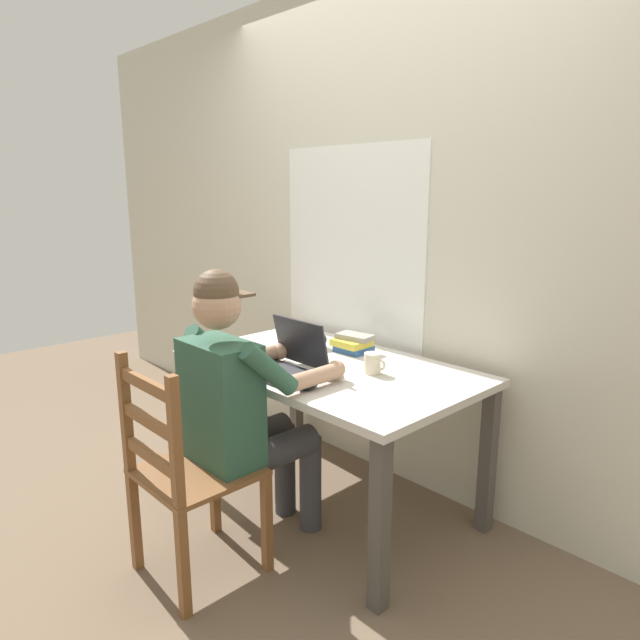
{
  "coord_description": "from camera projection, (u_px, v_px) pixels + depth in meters",
  "views": [
    {
      "loc": [
        1.82,
        -1.77,
        1.52
      ],
      "look_at": [
        0.0,
        -0.05,
        0.94
      ],
      "focal_mm": 31.81,
      "sensor_mm": 36.0,
      "label": 1
    }
  ],
  "objects": [
    {
      "name": "laptop",
      "position": [
        287.0,
        360.0,
        2.53
      ],
      "size": [
        0.33,
        0.28,
        0.23
      ],
      "color": "#232328",
      "rests_on": "desk"
    },
    {
      "name": "coffee_mug_dark",
      "position": [
        294.0,
        335.0,
        3.01
      ],
      "size": [
        0.11,
        0.07,
        0.09
      ],
      "color": "black",
      "rests_on": "desk"
    },
    {
      "name": "paper_pile_back_corner",
      "position": [
        317.0,
        372.0,
        2.52
      ],
      "size": [
        0.27,
        0.22,
        0.01
      ],
      "primitive_type": "cube",
      "rotation": [
        0.0,
        0.0,
        -0.33
      ],
      "color": "silver",
      "rests_on": "desk"
    },
    {
      "name": "seated_person",
      "position": [
        242.0,
        401.0,
        2.33
      ],
      "size": [
        0.5,
        0.6,
        1.23
      ],
      "color": "#2D5642",
      "rests_on": "ground"
    },
    {
      "name": "coffee_mug_spare",
      "position": [
        316.0,
        338.0,
        2.93
      ],
      "size": [
        0.12,
        0.08,
        0.1
      ],
      "color": "#2D384C",
      "rests_on": "desk"
    },
    {
      "name": "paper_pile_near_laptop",
      "position": [
        233.0,
        354.0,
        2.81
      ],
      "size": [
        0.28,
        0.26,
        0.01
      ],
      "primitive_type": "cube",
      "rotation": [
        0.0,
        0.0,
        -0.36
      ],
      "color": "white",
      "rests_on": "desk"
    },
    {
      "name": "desk",
      "position": [
        327.0,
        382.0,
        2.68
      ],
      "size": [
        1.4,
        0.84,
        0.72
      ],
      "color": "beige",
      "rests_on": "ground"
    },
    {
      "name": "computer_mouse",
      "position": [
        308.0,
        385.0,
        2.32
      ],
      "size": [
        0.06,
        0.1,
        0.03
      ],
      "primitive_type": "ellipsoid",
      "color": "black",
      "rests_on": "desk"
    },
    {
      "name": "wooden_chair",
      "position": [
        185.0,
        473.0,
        2.2
      ],
      "size": [
        0.42,
        0.42,
        0.93
      ],
      "color": "brown",
      "rests_on": "ground"
    },
    {
      "name": "back_wall",
      "position": [
        398.0,
        236.0,
        2.87
      ],
      "size": [
        6.0,
        0.08,
        2.6
      ],
      "color": "beige",
      "rests_on": "ground"
    },
    {
      "name": "book_stack_main",
      "position": [
        353.0,
        343.0,
        2.85
      ],
      "size": [
        0.19,
        0.16,
        0.09
      ],
      "color": "#2D5B9E",
      "rests_on": "desk"
    },
    {
      "name": "landscape_photo_print",
      "position": [
        223.0,
        353.0,
        2.84
      ],
      "size": [
        0.15,
        0.12,
        0.0
      ],
      "primitive_type": "cube",
      "rotation": [
        0.0,
        0.0,
        0.28
      ],
      "color": "#C63D33",
      "rests_on": "desk"
    },
    {
      "name": "ground_plane",
      "position": [
        327.0,
        503.0,
        2.82
      ],
      "size": [
        8.0,
        8.0,
        0.0
      ],
      "primitive_type": "plane",
      "color": "brown"
    },
    {
      "name": "coffee_mug_white",
      "position": [
        373.0,
        363.0,
        2.51
      ],
      "size": [
        0.11,
        0.07,
        0.09
      ],
      "color": "beige",
      "rests_on": "desk"
    }
  ]
}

